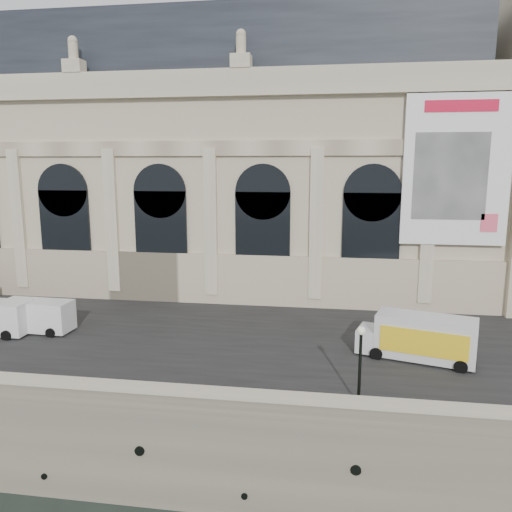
{
  "coord_description": "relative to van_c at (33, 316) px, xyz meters",
  "views": [
    {
      "loc": [
        12.32,
        -24.44,
        19.54
      ],
      "look_at": [
        5.34,
        22.0,
        10.88
      ],
      "focal_mm": 35.0,
      "sensor_mm": 36.0,
      "label": 1
    }
  ],
  "objects": [
    {
      "name": "lamp_right",
      "position": [
        25.67,
        -9.08,
        1.01
      ],
      "size": [
        0.48,
        0.48,
        4.72
      ],
      "color": "black",
      "rests_on": "quay"
    },
    {
      "name": "parapet",
      "position": [
        11.51,
        -10.95,
        -0.73
      ],
      "size": [
        160.0,
        1.4,
        1.21
      ],
      "color": "gray",
      "rests_on": "quay"
    },
    {
      "name": "street",
      "position": [
        11.51,
        2.45,
        -1.31
      ],
      "size": [
        160.0,
        24.0,
        0.06
      ],
      "primitive_type": "cube",
      "color": "#2D2D2D",
      "rests_on": "quay"
    },
    {
      "name": "quay",
      "position": [
        11.51,
        23.45,
        -4.34
      ],
      "size": [
        160.0,
        70.0,
        6.0
      ],
      "primitive_type": "cube",
      "color": "gray",
      "rests_on": "ground"
    },
    {
      "name": "van_c",
      "position": [
        0.0,
        0.0,
        0.0
      ],
      "size": [
        5.98,
        2.63,
        2.63
      ],
      "color": "white",
      "rests_on": "quay"
    },
    {
      "name": "ground",
      "position": [
        11.51,
        -11.55,
        -7.34
      ],
      "size": [
        260.0,
        260.0,
        0.0
      ],
      "primitive_type": "plane",
      "color": "black",
      "rests_on": "ground"
    },
    {
      "name": "box_truck",
      "position": [
        30.12,
        -1.48,
        0.27
      ],
      "size": [
        8.33,
        4.61,
        3.2
      ],
      "color": "silver",
      "rests_on": "quay"
    },
    {
      "name": "museum",
      "position": [
        5.53,
        19.31,
        12.38
      ],
      "size": [
        69.0,
        18.7,
        29.1
      ],
      "color": "#C4B997",
      "rests_on": "quay"
    }
  ]
}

